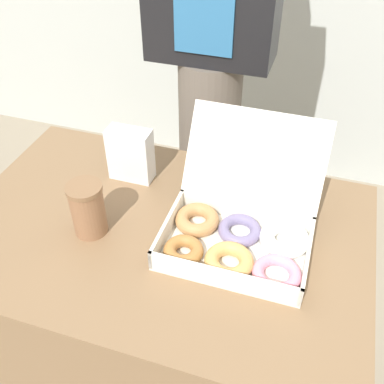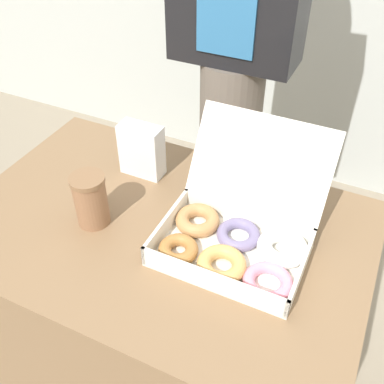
# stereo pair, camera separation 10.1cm
# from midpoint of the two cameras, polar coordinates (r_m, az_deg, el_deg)

# --- Properties ---
(ground_plane) EXTENTS (14.00, 14.00, 0.00)m
(ground_plane) POSITION_cam_midpoint_polar(r_m,az_deg,el_deg) (1.73, -0.96, -22.79)
(ground_plane) COLOR gray
(table) EXTENTS (1.00, 0.66, 0.77)m
(table) POSITION_cam_midpoint_polar(r_m,az_deg,el_deg) (1.39, -1.14, -15.66)
(table) COLOR brown
(table) RESTS_ON ground_plane
(donut_box) EXTENTS (0.34, 0.34, 0.25)m
(donut_box) POSITION_cam_midpoint_polar(r_m,az_deg,el_deg) (1.03, 8.50, -5.84)
(donut_box) COLOR white
(donut_box) RESTS_ON table
(coffee_cup) EXTENTS (0.08, 0.08, 0.14)m
(coffee_cup) POSITION_cam_midpoint_polar(r_m,az_deg,el_deg) (1.08, -10.15, -1.09)
(coffee_cup) COLOR #8C6042
(coffee_cup) RESTS_ON table
(napkin_holder) EXTENTS (0.12, 0.06, 0.15)m
(napkin_holder) POSITION_cam_midpoint_polar(r_m,az_deg,el_deg) (1.22, -4.04, 5.23)
(napkin_holder) COLOR silver
(napkin_holder) RESTS_ON table
(person_customer) EXTENTS (0.38, 0.21, 1.79)m
(person_customer) POSITION_cam_midpoint_polar(r_m,az_deg,el_deg) (1.41, 7.63, 17.47)
(person_customer) COLOR #665B51
(person_customer) RESTS_ON ground_plane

